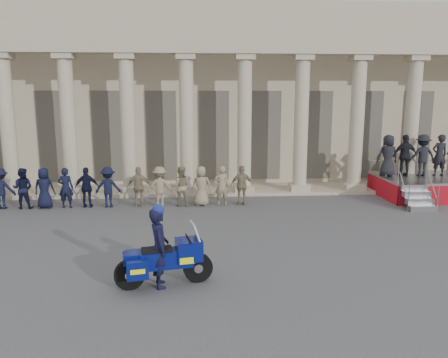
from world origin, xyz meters
The scene contains 6 objects.
ground centered at (0.00, 0.00, 0.00)m, with size 90.00×90.00×0.00m, color #454548.
building centered at (0.00, 14.74, 4.52)m, with size 40.00×12.50×9.00m.
officer_rank centered at (-7.30, 5.96, 0.83)m, with size 17.40×0.63×1.66m.
reviewing_stand centered at (9.62, 7.00, 1.58)m, with size 4.92×4.30×2.80m.
motorcycle centered at (-1.68, -1.86, 0.65)m, with size 2.33×1.13×1.51m.
rider centered at (-1.80, -1.89, 0.99)m, with size 0.59×0.78×2.00m.
Camera 1 is at (-0.93, -11.73, 4.41)m, focal length 35.00 mm.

